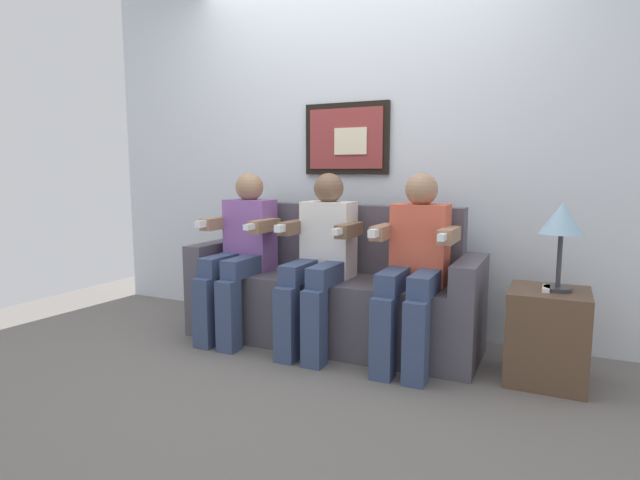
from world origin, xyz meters
The scene contains 9 objects.
ground_plane centered at (0.00, 0.00, 0.00)m, with size 5.61×5.61×0.00m, color #66605B.
back_wall_assembly centered at (0.00, 0.76, 1.30)m, with size 4.31×0.10×2.60m.
couch centered at (0.00, 0.33, 0.31)m, with size 1.91×0.58×0.90m.
person_on_left centered at (-0.59, 0.16, 0.61)m, with size 0.46×0.56×1.11m.
person_in_middle centered at (0.00, 0.16, 0.61)m, with size 0.46×0.56×1.11m.
person_on_right centered at (0.59, 0.16, 0.61)m, with size 0.46×0.56×1.11m.
side_table_right centered at (1.31, 0.22, 0.25)m, with size 0.40×0.40×0.50m.
table_lamp centered at (1.34, 0.22, 0.86)m, with size 0.22×0.22×0.46m.
spare_remote_on_table centered at (1.29, 0.20, 0.51)m, with size 0.04×0.13×0.02m, color white.
Camera 1 is at (1.33, -2.66, 1.12)m, focal length 28.54 mm.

